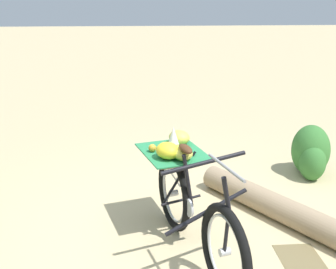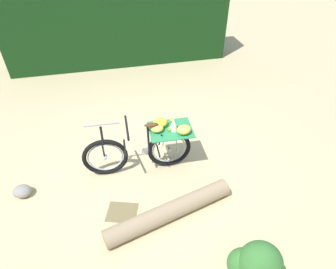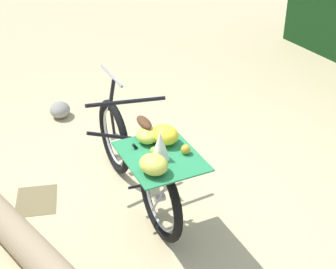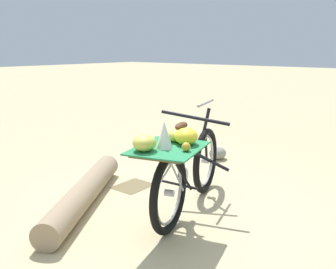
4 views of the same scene
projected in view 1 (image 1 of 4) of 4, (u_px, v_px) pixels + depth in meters
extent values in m
plane|color=#C6B284|center=(173.00, 243.00, 3.92)|extent=(60.00, 60.00, 0.00)
torus|color=black|center=(225.00, 252.00, 3.15)|extent=(0.72, 0.27, 0.73)
torus|color=#B7B7BC|center=(225.00, 252.00, 3.15)|extent=(0.55, 0.18, 0.57)
cylinder|color=#B7B7BC|center=(225.00, 252.00, 3.15)|extent=(0.08, 0.09, 0.06)
torus|color=black|center=(174.00, 193.00, 4.08)|extent=(0.72, 0.27, 0.73)
torus|color=#B7B7BC|center=(174.00, 193.00, 4.08)|extent=(0.55, 0.18, 0.57)
cylinder|color=#B7B7BC|center=(174.00, 193.00, 4.08)|extent=(0.08, 0.09, 0.06)
cylinder|color=black|center=(206.00, 212.00, 3.38)|extent=(0.23, 0.68, 0.30)
cylinder|color=black|center=(204.00, 163.00, 3.33)|extent=(0.23, 0.70, 0.11)
cylinder|color=black|center=(188.00, 181.00, 3.70)|extent=(0.06, 0.12, 0.49)
cylinder|color=black|center=(181.00, 200.00, 3.91)|extent=(0.13, 0.37, 0.05)
cylinder|color=black|center=(180.00, 177.00, 3.88)|extent=(0.11, 0.31, 0.47)
cylinder|color=black|center=(226.00, 235.00, 3.09)|extent=(0.04, 0.05, 0.30)
cylinder|color=black|center=(227.00, 196.00, 3.02)|extent=(0.06, 0.10, 0.30)
cylinder|color=gray|center=(226.00, 167.00, 2.98)|extent=(0.51, 0.17, 0.02)
ellipsoid|color=#4C2D19|center=(185.00, 149.00, 3.67)|extent=(0.24, 0.15, 0.06)
cylinder|color=#B7B7BC|center=(189.00, 208.00, 3.73)|extent=(0.16, 0.06, 0.16)
cylinder|color=#B7B7BC|center=(177.00, 179.00, 3.94)|extent=(0.07, 0.20, 0.39)
cylinder|color=#B7B7BC|center=(169.00, 170.00, 4.13)|extent=(0.08, 0.24, 0.39)
cube|color=brown|center=(173.00, 154.00, 3.98)|extent=(0.70, 0.59, 0.02)
cube|color=#287F4C|center=(173.00, 152.00, 3.97)|extent=(0.80, 0.71, 0.01)
ellipsoid|color=yellow|center=(168.00, 151.00, 3.78)|extent=(0.30, 0.29, 0.15)
ellipsoid|color=#CCC64C|center=(183.00, 153.00, 3.76)|extent=(0.22, 0.19, 0.12)
ellipsoid|color=#CCC64C|center=(179.00, 137.00, 4.16)|extent=(0.29, 0.28, 0.14)
sphere|color=#8CAD38|center=(178.00, 148.00, 3.96)|extent=(0.07, 0.07, 0.07)
sphere|color=gold|center=(152.00, 148.00, 3.96)|extent=(0.07, 0.07, 0.07)
cone|color=white|center=(173.00, 138.00, 3.98)|extent=(0.17, 0.17, 0.23)
cylinder|color=#9E8466|center=(277.00, 207.00, 4.32)|extent=(1.77, 1.27, 0.26)
ellipsoid|color=#387533|center=(311.00, 150.00, 5.35)|extent=(0.51, 0.46, 0.64)
ellipsoid|color=#387533|center=(312.00, 163.00, 5.21)|extent=(0.35, 0.32, 0.45)
ellipsoid|color=#387533|center=(308.00, 154.00, 5.54)|extent=(0.32, 0.29, 0.42)
cylinder|color=#4C3823|center=(308.00, 169.00, 5.43)|extent=(0.05, 0.05, 0.13)
cube|color=olive|center=(300.00, 258.00, 3.69)|extent=(0.44, 0.36, 0.01)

